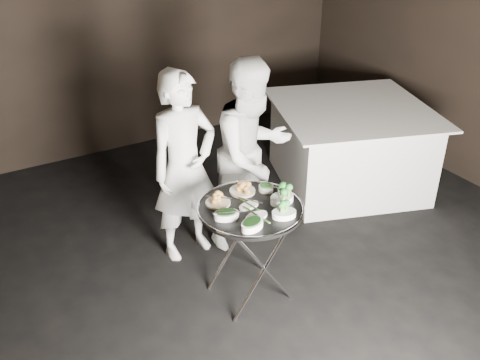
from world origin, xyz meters
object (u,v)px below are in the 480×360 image
tray_stand (250,248)px  dining_table (349,146)px  waiter_right (253,154)px  serving_tray (251,208)px  waiter_left (184,167)px

tray_stand → dining_table: bearing=29.0°
waiter_right → dining_table: 1.47m
serving_tray → tray_stand: bearing=107.4°
waiter_left → serving_tray: bearing=-85.6°
waiter_left → waiter_right: (0.59, -0.09, 0.02)m
serving_tray → dining_table: bearing=29.0°
serving_tray → dining_table: 2.10m
serving_tray → dining_table: size_ratio=0.51×
serving_tray → waiter_left: size_ratio=0.47×
tray_stand → waiter_right: (0.43, 0.67, 0.39)m
tray_stand → serving_tray: serving_tray is taller
waiter_right → dining_table: bearing=3.8°
waiter_left → dining_table: size_ratio=1.08×
waiter_left → dining_table: 2.03m
waiter_left → dining_table: bearing=-0.7°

